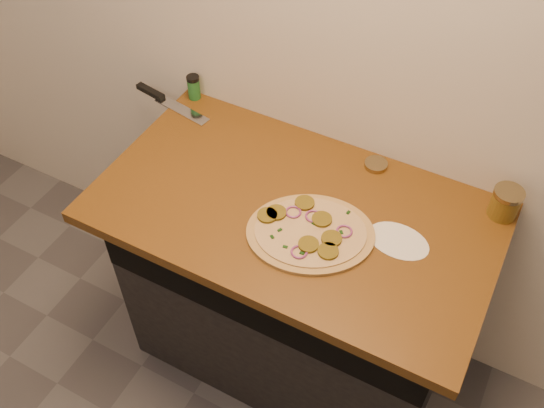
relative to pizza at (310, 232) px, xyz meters
The scene contains 8 objects.
cabinet 0.50m from the pizza, 128.29° to the left, with size 1.10×0.60×0.86m, color black.
countertop 0.12m from the pizza, 137.56° to the left, with size 1.20×0.70×0.04m, color brown.
pizza is the anchor object (origin of this frame).
chefs_knife 0.78m from the pizza, 156.63° to the left, with size 0.33×0.09×0.02m.
mason_jar_lid 0.36m from the pizza, 79.54° to the left, with size 0.07×0.07×0.02m, color #927F55.
salsa_jar 0.57m from the pizza, 35.73° to the left, with size 0.09×0.09×0.10m.
spice_shaker 0.74m from the pizza, 149.25° to the left, with size 0.05×0.05×0.09m.
flour_spill 0.25m from the pizza, 22.15° to the left, with size 0.18×0.18×0.00m, color silver.
Camera 1 is at (0.51, 0.32, 2.24)m, focal length 40.00 mm.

